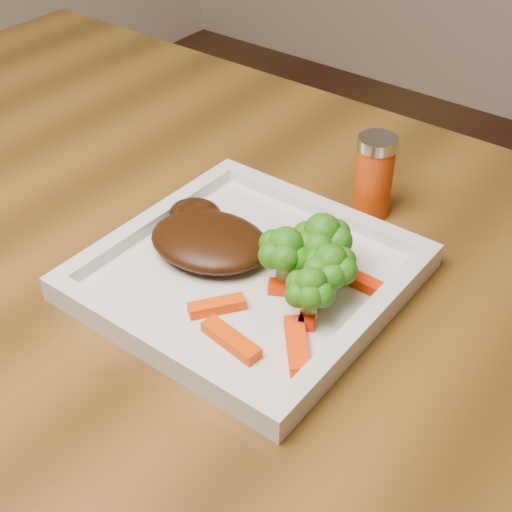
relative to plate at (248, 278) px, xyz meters
The scene contains 15 objects.
plate is the anchor object (origin of this frame).
steak 0.05m from the plate, behind, with size 0.12×0.09×0.03m, color #331907.
broccoli_0 0.08m from the plate, 34.94° to the left, with size 0.06×0.06×0.07m, color #186510, non-canonical shape.
broccoli_1 0.09m from the plate, ahead, with size 0.06×0.06×0.06m, color #286B11, non-canonical shape.
broccoli_2 0.09m from the plate, 12.15° to the right, with size 0.05×0.05×0.06m, color #106312, non-canonical shape.
broccoli_3 0.05m from the plate, 10.68° to the left, with size 0.06×0.06×0.06m, color #1B7A14, non-canonical shape.
carrot_0 0.10m from the plate, 60.39° to the right, with size 0.06×0.02×0.01m, color #D74103.
carrot_1 0.11m from the plate, 30.04° to the right, with size 0.06×0.02×0.01m, color #FF3704.
carrot_2 0.06m from the plate, 79.42° to the right, with size 0.05×0.01×0.01m, color #FF3F04.
carrot_3 0.12m from the plate, 24.75° to the left, with size 0.05×0.01×0.01m, color red.
carrot_4 0.06m from the plate, 76.27° to the left, with size 0.06×0.02×0.01m, color orange.
carrot_5 0.08m from the plate, ahead, with size 0.05×0.01×0.01m, color #FF2104.
carrot_6 0.06m from the plate, ahead, with size 0.05×0.01×0.01m, color #F03503.
spice_shaker 0.18m from the plate, 79.19° to the left, with size 0.04×0.04×0.09m, color #B33909.
carrot_7 0.06m from the plate, 64.51° to the left, with size 0.05×0.01×0.01m, color #F65B04.
Camera 1 is at (0.14, -0.40, 1.19)m, focal length 50.00 mm.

